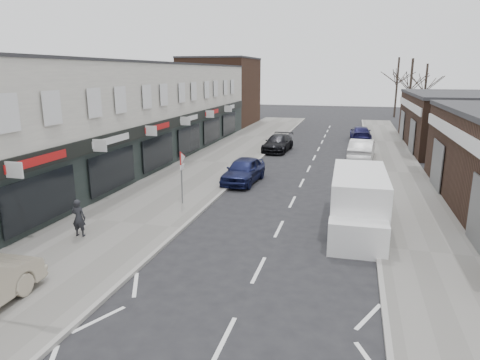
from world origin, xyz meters
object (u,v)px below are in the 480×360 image
Objects in this scene: parked_car_left_a at (244,170)px; parked_car_left_b at (278,143)px; pedestrian at (79,218)px; parked_car_right_c at (361,133)px; warning_sign at (182,162)px; parked_car_right_b at (361,147)px; parked_car_right_a at (362,149)px; white_van at (358,203)px.

parked_car_left_a is 0.93× the size of parked_car_left_b.
pedestrian is 0.32× the size of parked_car_right_c.
parked_car_left_b and parked_car_right_c have the same top height.
parked_car_left_a is at bearing -117.05° from pedestrian.
parked_car_right_b is at bearing 61.90° from warning_sign.
parked_car_left_a is (4.06, 10.33, -0.13)m from pedestrian.
parked_car_right_a is (8.66, 14.12, -1.41)m from warning_sign.
parked_car_right_c is (6.90, 18.72, -0.06)m from parked_car_left_a.
warning_sign is 25.49m from parked_car_right_c.
parked_car_right_a is at bearing 56.18° from parked_car_left_a.
warning_sign is at bearing 63.55° from parked_car_right_a.
warning_sign is at bearing 171.79° from white_van.
warning_sign is 16.62m from parked_car_right_a.
pedestrian is at bearing -160.06° from white_van.
parked_car_right_b is (6.72, 0.15, -0.05)m from parked_car_left_b.
parked_car_left_b is 1.00× the size of parked_car_right_c.
warning_sign reaches higher than white_van.
warning_sign is 0.62× the size of parked_car_left_a.
white_van is at bearing -39.70° from parked_car_left_a.
parked_car_right_c is at bearing 88.32° from white_van.
parked_car_left_a is (-6.58, 6.27, -0.38)m from white_van.
parked_car_right_b is at bearing 4.97° from parked_car_left_b.
warning_sign is 0.57× the size of parked_car_left_b.
parked_car_left_a is at bearing 135.43° from white_van.
parked_car_right_b is 0.79× the size of parked_car_right_c.
parked_car_left_b is (0.18, 10.86, -0.06)m from parked_car_left_a.
parked_car_left_a is 11.27m from parked_car_right_a.
parked_car_left_a reaches higher than parked_car_right_b.
parked_car_left_a reaches higher than parked_car_right_c.
pedestrian is at bearing 67.58° from parked_car_right_c.
parked_car_right_b is (6.90, 11.01, -0.11)m from parked_car_left_a.
parked_car_right_c is (0.00, 9.81, -0.11)m from parked_car_right_a.
parked_car_right_a reaches higher than parked_car_left_b.
parked_car_right_c is (0.00, 7.71, 0.05)m from parked_car_right_b.
warning_sign reaches higher than parked_car_left_a.
parked_car_right_c is (8.66, 23.93, -1.51)m from warning_sign.
parked_car_right_a is (6.72, -1.95, 0.11)m from parked_car_left_b.
parked_car_left_b is at bearing 93.01° from parked_car_left_a.
white_van reaches higher than parked_car_right_b.
parked_car_right_a is 1.29× the size of parked_car_right_b.
warning_sign is at bearing 68.36° from parked_car_right_c.
warning_sign is 1.78× the size of pedestrian.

